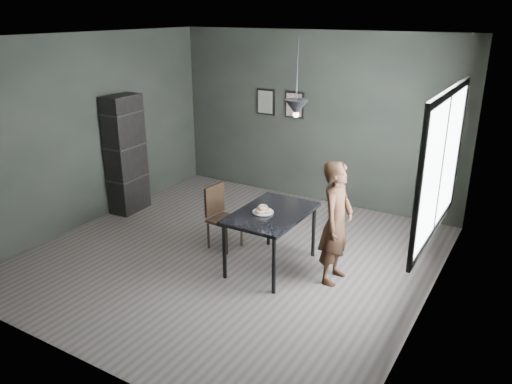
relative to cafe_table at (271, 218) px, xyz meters
The scene contains 13 objects.
ground 0.90m from the cafe_table, behind, with size 5.00×5.00×0.00m, color #393432.
back_wall 2.67m from the cafe_table, 103.50° to the left, with size 5.00×0.10×2.80m, color black.
ceiling 2.21m from the cafe_table, behind, with size 5.00×5.00×0.02m.
window_assembly 2.10m from the cafe_table, ahead, with size 0.04×1.96×1.56m.
cafe_table is the anchor object (origin of this frame).
white_plate 0.14m from the cafe_table, 133.55° to the right, with size 0.23×0.23×0.01m, color white.
donut_pile 0.16m from the cafe_table, 133.55° to the right, with size 0.21×0.21×0.09m.
woman 0.82m from the cafe_table, ahead, with size 0.55×0.36×1.50m, color black.
wood_chair 0.92m from the cafe_table, 169.31° to the left, with size 0.41×0.41×0.87m.
shelf_unit 2.97m from the cafe_table, behind, with size 0.35×0.62×1.87m, color black.
pendant_lamp 1.41m from the cafe_table, 21.80° to the left, with size 0.28×0.28×0.86m.
framed_print_left 3.03m from the cafe_table, 121.30° to the left, with size 0.34×0.04×0.44m.
framed_print_right 2.80m from the cafe_table, 111.06° to the left, with size 0.34×0.04×0.44m.
Camera 1 is at (3.34, -4.96, 3.10)m, focal length 35.00 mm.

